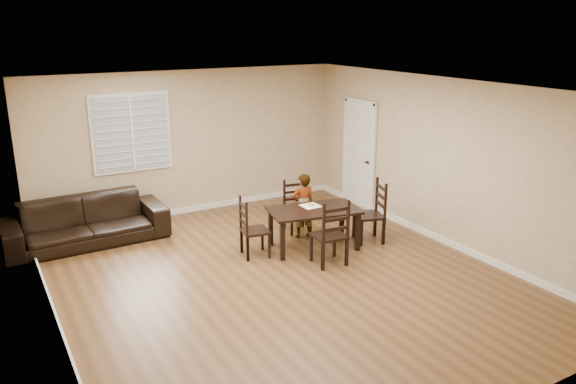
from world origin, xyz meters
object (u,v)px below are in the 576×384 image
at_px(donut, 311,204).
at_px(chair_far, 333,237).
at_px(chair_right, 376,214).
at_px(sofa, 86,222).
at_px(chair_near, 295,207).
at_px(child, 303,206).
at_px(dining_table, 314,214).
at_px(chair_left, 248,230).

bearing_deg(donut, chair_far, -101.94).
relative_size(chair_right, sofa, 0.41).
xyz_separation_m(chair_near, child, (-0.07, -0.39, 0.15)).
height_order(dining_table, child, child).
height_order(chair_near, sofa, chair_near).
bearing_deg(chair_far, chair_near, -95.78).
relative_size(chair_far, sofa, 0.40).
bearing_deg(chair_left, chair_right, -91.46).
height_order(chair_far, child, child).
distance_m(chair_far, child, 1.29).
distance_m(chair_right, donut, 1.12).
bearing_deg(chair_right, sofa, -99.94).
xyz_separation_m(donut, sofa, (-3.19, 1.90, -0.32)).
height_order(chair_far, chair_left, chair_far).
distance_m(chair_far, chair_left, 1.35).
relative_size(chair_right, child, 0.93).
bearing_deg(chair_right, donut, -92.32).
bearing_deg(child, donut, 87.16).
xyz_separation_m(chair_left, donut, (1.12, -0.07, 0.26)).
height_order(chair_right, sofa, chair_right).
height_order(chair_near, chair_left, chair_left).
height_order(chair_right, child, child).
height_order(chair_left, chair_right, chair_right).
bearing_deg(chair_right, chair_far, -48.28).
relative_size(dining_table, chair_near, 1.71).
bearing_deg(donut, chair_left, 176.58).
relative_size(chair_far, chair_right, 1.00).
relative_size(chair_far, donut, 9.21).
height_order(dining_table, chair_right, chair_right).
bearing_deg(chair_left, child, -65.77).
bearing_deg(sofa, chair_right, -29.95).
distance_m(chair_near, donut, 0.80).
bearing_deg(chair_left, chair_far, -126.01).
bearing_deg(chair_near, dining_table, -93.61).
distance_m(dining_table, sofa, 3.76).
xyz_separation_m(dining_table, chair_near, (0.18, 0.89, -0.16)).
bearing_deg(child, chair_far, 84.93).
height_order(child, sofa, child).
height_order(chair_far, chair_right, chair_right).
height_order(chair_left, child, child).
xyz_separation_m(chair_right, sofa, (-4.22, 2.29, -0.10)).
height_order(chair_right, donut, chair_right).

